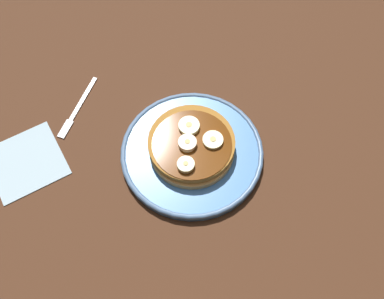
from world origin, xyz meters
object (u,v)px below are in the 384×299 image
(banana_slice_1, at_px, (186,165))
(fork, at_px, (76,110))
(plate, at_px, (192,152))
(banana_slice_3, at_px, (213,139))
(banana_slice_2, at_px, (186,126))
(napkin, at_px, (26,162))
(pancake_stack, at_px, (193,145))
(banana_slice_0, at_px, (188,146))

(banana_slice_1, bearing_deg, fork, -132.00)
(banana_slice_1, xyz_separation_m, fork, (-0.15, -0.17, -0.04))
(banana_slice_1, bearing_deg, plate, 157.38)
(banana_slice_1, xyz_separation_m, banana_slice_3, (-0.04, 0.05, -0.00))
(banana_slice_1, distance_m, banana_slice_3, 0.06)
(plate, distance_m, fork, 0.21)
(banana_slice_3, bearing_deg, banana_slice_1, -50.77)
(banana_slice_1, relative_size, banana_slice_3, 0.83)
(banana_slice_1, height_order, banana_slice_3, banana_slice_1)
(banana_slice_2, distance_m, napkin, 0.26)
(pancake_stack, xyz_separation_m, banana_slice_3, (0.00, 0.03, 0.01))
(banana_slice_2, xyz_separation_m, fork, (-0.08, -0.18, -0.04))
(plate, height_order, banana_slice_0, banana_slice_0)
(napkin, relative_size, fork, 0.93)
(banana_slice_0, height_order, banana_slice_2, banana_slice_0)
(banana_slice_3, bearing_deg, banana_slice_0, -78.94)
(napkin, bearing_deg, banana_slice_0, 82.68)
(pancake_stack, xyz_separation_m, banana_slice_1, (0.04, -0.02, 0.01))
(banana_slice_1, distance_m, fork, 0.23)
(banana_slice_3, bearing_deg, fork, -117.44)
(pancake_stack, distance_m, fork, 0.21)
(plate, height_order, fork, plate)
(pancake_stack, relative_size, banana_slice_0, 4.79)
(banana_slice_0, relative_size, fork, 0.24)
(plate, bearing_deg, banana_slice_1, -22.62)
(plate, relative_size, banana_slice_2, 6.79)
(banana_slice_1, relative_size, fork, 0.22)
(banana_slice_0, height_order, napkin, banana_slice_0)
(banana_slice_0, xyz_separation_m, napkin, (-0.03, -0.25, -0.04))
(plate, xyz_separation_m, banana_slice_0, (0.00, -0.01, 0.03))
(plate, xyz_separation_m, banana_slice_1, (0.04, -0.01, 0.03))
(banana_slice_3, bearing_deg, pancake_stack, -92.67)
(banana_slice_0, relative_size, banana_slice_3, 0.89)
(pancake_stack, distance_m, banana_slice_0, 0.02)
(banana_slice_2, height_order, banana_slice_3, banana_slice_2)
(banana_slice_0, distance_m, banana_slice_1, 0.03)
(banana_slice_0, distance_m, napkin, 0.26)
(napkin, bearing_deg, fork, 136.52)
(pancake_stack, height_order, fork, pancake_stack)
(banana_slice_0, xyz_separation_m, banana_slice_1, (0.03, -0.01, -0.00))
(banana_slice_2, distance_m, banana_slice_3, 0.05)
(banana_slice_1, relative_size, napkin, 0.24)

